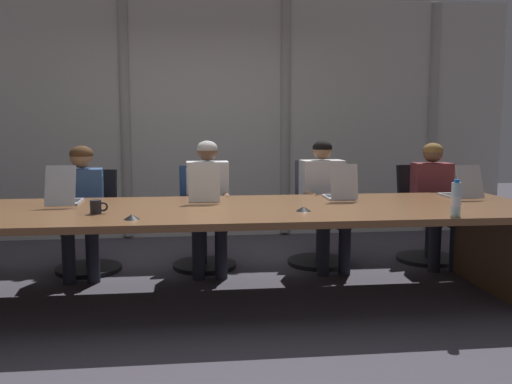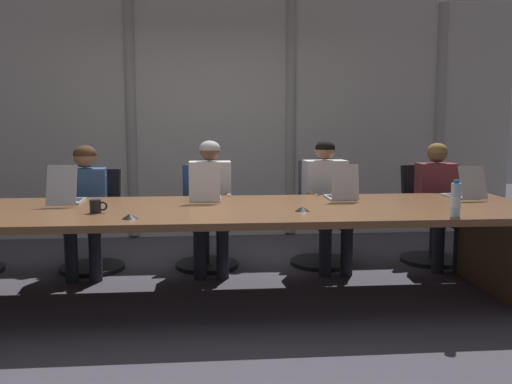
{
  "view_description": "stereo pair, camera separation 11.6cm",
  "coord_description": "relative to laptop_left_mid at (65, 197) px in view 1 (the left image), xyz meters",
  "views": [
    {
      "loc": [
        -0.13,
        -4.22,
        1.38
      ],
      "look_at": [
        0.38,
        0.12,
        0.83
      ],
      "focal_mm": 39.42,
      "sensor_mm": 36.0,
      "label": 1
    },
    {
      "loc": [
        -0.01,
        -4.24,
        1.38
      ],
      "look_at": [
        0.38,
        0.12,
        0.83
      ],
      "focal_mm": 39.42,
      "sensor_mm": 36.0,
      "label": 2
    }
  ],
  "objects": [
    {
      "name": "office_chair_right_end",
      "position": [
        3.31,
        0.75,
        -0.43
      ],
      "size": [
        0.6,
        0.61,
        0.94
      ],
      "rotation": [
        0.0,
        0.0,
        -1.41
      ],
      "color": "black",
      "rests_on": "ground_plane"
    },
    {
      "name": "person_right_end",
      "position": [
        3.32,
        0.59,
        -0.12
      ],
      "size": [
        0.38,
        0.56,
        1.17
      ],
      "rotation": [
        0.0,
        0.0,
        -1.61
      ],
      "color": "brown",
      "rests_on": "ground_plane"
    },
    {
      "name": "ground_plane",
      "position": [
        1.12,
        -0.31,
        -0.79
      ],
      "size": [
        15.04,
        15.04,
        0.0
      ],
      "primitive_type": "plane",
      "color": "#47424C"
    },
    {
      "name": "conference_mic_middle",
      "position": [
        0.59,
        -0.76,
        -0.04
      ],
      "size": [
        0.11,
        0.11,
        0.03
      ],
      "primitive_type": "cone",
      "color": "black",
      "rests_on": "conference_table"
    },
    {
      "name": "person_right_mid",
      "position": [
        2.24,
        0.59,
        -0.11
      ],
      "size": [
        0.44,
        0.57,
        1.2
      ],
      "rotation": [
        0.0,
        0.0,
        -1.49
      ],
      "color": "silver",
      "rests_on": "ground_plane"
    },
    {
      "name": "laptop_right_end",
      "position": [
        3.29,
        0.01,
        -0.0
      ],
      "size": [
        0.23,
        0.42,
        0.29
      ],
      "rotation": [
        0.0,
        0.0,
        1.6
      ],
      "color": "#BCBCC1",
      "rests_on": "conference_table"
    },
    {
      "name": "laptop_left_mid",
      "position": [
        0.0,
        0.0,
        0.0
      ],
      "size": [
        0.23,
        0.47,
        0.32
      ],
      "rotation": [
        0.0,
        0.0,
        1.6
      ],
      "color": "#A8ADB7",
      "rests_on": "conference_table"
    },
    {
      "name": "laptop_center",
      "position": [
        1.1,
        0.05,
        0.0
      ],
      "size": [
        0.26,
        0.41,
        0.32
      ],
      "rotation": [
        0.0,
        0.0,
        1.53
      ],
      "color": "beige",
      "rests_on": "conference_table"
    },
    {
      "name": "curtain_backdrop",
      "position": [
        1.12,
        2.21,
        0.62
      ],
      "size": [
        7.52,
        0.17,
        2.82
      ],
      "color": "beige",
      "rests_on": "ground_plane"
    },
    {
      "name": "office_chair_right_mid",
      "position": [
        2.22,
        0.75,
        -0.42
      ],
      "size": [
        0.6,
        0.6,
        0.99
      ],
      "rotation": [
        0.0,
        0.0,
        -1.68
      ],
      "color": "#2D2D38",
      "rests_on": "ground_plane"
    },
    {
      "name": "person_left_mid",
      "position": [
        0.02,
        0.59,
        -0.12
      ],
      "size": [
        0.4,
        0.57,
        1.16
      ],
      "rotation": [
        0.0,
        0.0,
        -1.48
      ],
      "color": "#335184",
      "rests_on": "ground_plane"
    },
    {
      "name": "conference_table",
      "position": [
        1.12,
        -0.31,
        -0.18
      ],
      "size": [
        5.1,
        1.36,
        0.73
      ],
      "color": "brown",
      "rests_on": "ground_plane"
    },
    {
      "name": "office_chair_center",
      "position": [
        1.11,
        0.75,
        -0.43
      ],
      "size": [
        0.6,
        0.6,
        0.95
      ],
      "rotation": [
        0.0,
        0.0,
        -1.52
      ],
      "color": "navy",
      "rests_on": "ground_plane"
    },
    {
      "name": "coffee_mug_near",
      "position": [
        0.32,
        -0.48,
        -0.01
      ],
      "size": [
        0.13,
        0.08,
        0.1
      ],
      "color": "black",
      "rests_on": "conference_table"
    },
    {
      "name": "conference_mic_left_side",
      "position": [
        1.8,
        -0.55,
        -0.04
      ],
      "size": [
        0.11,
        0.11,
        0.03
      ],
      "primitive_type": "cone",
      "color": "black",
      "rests_on": "conference_table"
    },
    {
      "name": "laptop_right_mid",
      "position": [
        2.24,
        0.04,
        -0.0
      ],
      "size": [
        0.23,
        0.37,
        0.31
      ],
      "rotation": [
        0.0,
        0.0,
        1.55
      ],
      "color": "#BCBCC1",
      "rests_on": "conference_table"
    },
    {
      "name": "person_center",
      "position": [
        1.15,
        0.59,
        -0.1
      ],
      "size": [
        0.4,
        0.55,
        1.2
      ],
      "rotation": [
        0.0,
        0.0,
        -1.57
      ],
      "color": "silver",
      "rests_on": "ground_plane"
    },
    {
      "name": "water_bottle_primary",
      "position": [
        2.81,
        -0.88,
        0.06
      ],
      "size": [
        0.07,
        0.07,
        0.26
      ],
      "color": "silver",
      "rests_on": "conference_table"
    },
    {
      "name": "office_chair_left_mid",
      "position": [
        0.04,
        0.75,
        -0.44
      ],
      "size": [
        0.6,
        0.6,
        0.93
      ],
      "rotation": [
        0.0,
        0.0,
        -1.72
      ],
      "color": "black",
      "rests_on": "ground_plane"
    }
  ]
}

